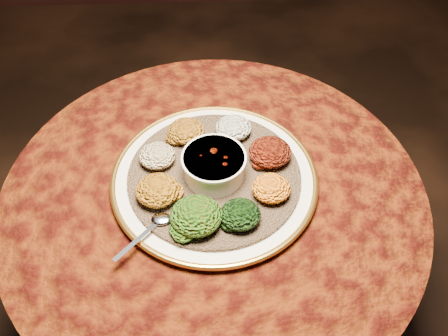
{
  "coord_description": "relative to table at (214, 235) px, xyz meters",
  "views": [
    {
      "loc": [
        -0.01,
        -0.69,
        1.62
      ],
      "look_at": [
        0.03,
        0.05,
        0.76
      ],
      "focal_mm": 40.0,
      "sensor_mm": 36.0,
      "label": 1
    }
  ],
  "objects": [
    {
      "name": "spoon",
      "position": [
        -0.12,
        -0.1,
        0.21
      ],
      "size": [
        0.11,
        0.11,
        0.01
      ],
      "rotation": [
        0.0,
        0.0,
        -2.33
      ],
      "color": "silver",
      "rests_on": "injera"
    },
    {
      "name": "portion_kitfo",
      "position": [
        0.13,
        0.07,
        0.23
      ],
      "size": [
        0.1,
        0.09,
        0.05
      ],
      "primitive_type": "ellipsoid",
      "color": "black",
      "rests_on": "injera"
    },
    {
      "name": "table",
      "position": [
        0.0,
        0.0,
        0.0
      ],
      "size": [
        0.96,
        0.96,
        0.73
      ],
      "color": "black",
      "rests_on": "ground"
    },
    {
      "name": "portion_gomen",
      "position": [
        0.05,
        -0.1,
        0.23
      ],
      "size": [
        0.09,
        0.08,
        0.04
      ],
      "primitive_type": "ellipsoid",
      "color": "black",
      "rests_on": "injera"
    },
    {
      "name": "platter",
      "position": [
        0.0,
        0.03,
        0.19
      ],
      "size": [
        0.5,
        0.5,
        0.02
      ],
      "rotation": [
        0.0,
        0.0,
        -0.11
      ],
      "color": "white",
      "rests_on": "table"
    },
    {
      "name": "portion_kik",
      "position": [
        -0.12,
        -0.03,
        0.23
      ],
      "size": [
        0.1,
        0.09,
        0.05
      ],
      "primitive_type": "ellipsoid",
      "color": "#9F640E",
      "rests_on": "injera"
    },
    {
      "name": "portion_mixveg",
      "position": [
        -0.04,
        -0.1,
        0.23
      ],
      "size": [
        0.11,
        0.1,
        0.05
      ],
      "primitive_type": "ellipsoid",
      "color": "#992509",
      "rests_on": "injera"
    },
    {
      "name": "injera",
      "position": [
        0.0,
        0.03,
        0.2
      ],
      "size": [
        0.48,
        0.48,
        0.01
      ],
      "primitive_type": "cylinder",
      "rotation": [
        0.0,
        0.0,
        0.28
      ],
      "color": "brown",
      "rests_on": "platter"
    },
    {
      "name": "portion_ayib",
      "position": [
        0.05,
        0.15,
        0.23
      ],
      "size": [
        0.09,
        0.08,
        0.04
      ],
      "primitive_type": "ellipsoid",
      "color": "silver",
      "rests_on": "injera"
    },
    {
      "name": "stew_bowl",
      "position": [
        0.0,
        0.03,
        0.24
      ],
      "size": [
        0.14,
        0.14,
        0.06
      ],
      "color": "white",
      "rests_on": "injera"
    },
    {
      "name": "portion_timatim",
      "position": [
        -0.12,
        0.07,
        0.23
      ],
      "size": [
        0.08,
        0.08,
        0.04
      ],
      "primitive_type": "ellipsoid",
      "color": "maroon",
      "rests_on": "injera"
    },
    {
      "name": "portion_tikil",
      "position": [
        0.12,
        -0.03,
        0.23
      ],
      "size": [
        0.08,
        0.08,
        0.04
      ],
      "primitive_type": "ellipsoid",
      "color": "#A1750D",
      "rests_on": "injera"
    },
    {
      "name": "portion_shiro",
      "position": [
        -0.06,
        0.15,
        0.23
      ],
      "size": [
        0.09,
        0.08,
        0.04
      ],
      "primitive_type": "ellipsoid",
      "color": "#A15913",
      "rests_on": "injera"
    }
  ]
}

